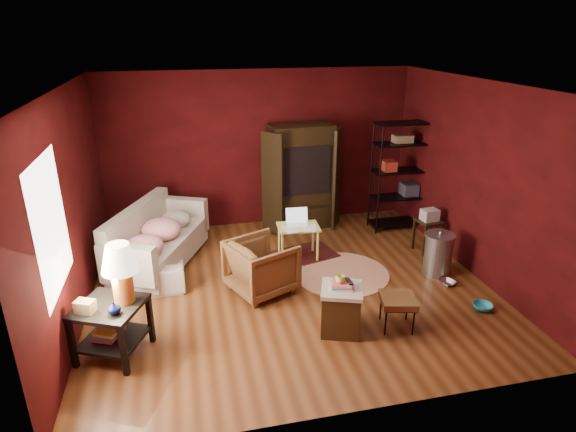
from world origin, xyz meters
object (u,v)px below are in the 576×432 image
object	(u,v)px
hamper	(341,308)
tv_armoire	(301,175)
wire_shelving	(400,171)
sofa	(158,245)
armchair	(262,264)
side_table	(115,290)
laptop_desk	(298,229)

from	to	relation	value
hamper	tv_armoire	xyz separation A→B (m)	(0.34, 3.32, 0.68)
wire_shelving	hamper	bearing A→B (deg)	-125.56
sofa	armchair	size ratio (longest dim) A/B	2.29
sofa	tv_armoire	bearing A→B (deg)	-65.64
side_table	wire_shelving	size ratio (longest dim) A/B	0.68
hamper	laptop_desk	distance (m)	2.06
hamper	tv_armoire	world-z (taller)	tv_armoire
armchair	wire_shelving	world-z (taller)	wire_shelving
wire_shelving	tv_armoire	bearing A→B (deg)	164.90
sofa	hamper	xyz separation A→B (m)	(2.18, -2.20, -0.06)
side_table	hamper	size ratio (longest dim) A/B	1.96
sofa	wire_shelving	world-z (taller)	wire_shelving
armchair	side_table	xyz separation A→B (m)	(-1.78, -0.99, 0.38)
armchair	wire_shelving	distance (m)	3.35
laptop_desk	tv_armoire	bearing A→B (deg)	78.20
armchair	sofa	bearing A→B (deg)	29.81
wire_shelving	side_table	bearing A→B (deg)	-149.58
tv_armoire	wire_shelving	size ratio (longest dim) A/B	0.97
side_table	laptop_desk	xyz separation A→B (m)	(2.52, 1.89, -0.31)
laptop_desk	armchair	bearing A→B (deg)	-125.49
side_table	laptop_desk	size ratio (longest dim) A/B	1.67
hamper	tv_armoire	bearing A→B (deg)	84.17
armchair	hamper	size ratio (longest dim) A/B	1.22
armchair	laptop_desk	size ratio (longest dim) A/B	1.04
laptop_desk	wire_shelving	bearing A→B (deg)	25.61
hamper	wire_shelving	world-z (taller)	wire_shelving
hamper	wire_shelving	xyz separation A→B (m)	(2.04, 2.86, 0.76)
armchair	tv_armoire	bearing A→B (deg)	-50.78
sofa	side_table	size ratio (longest dim) A/B	1.42
side_table	hamper	bearing A→B (deg)	-3.63
tv_armoire	sofa	bearing A→B (deg)	-160.45
armchair	side_table	size ratio (longest dim) A/B	0.62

